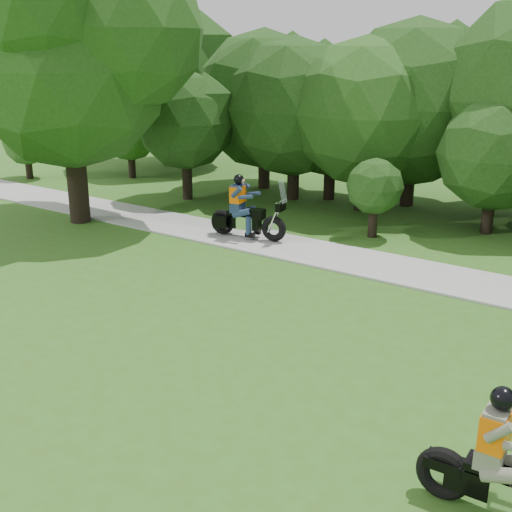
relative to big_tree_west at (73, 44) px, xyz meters
The scene contains 5 objects.
ground 13.82m from the big_tree_west, 33.03° to the right, with size 100.00×100.00×0.00m, color #385C1A.
walkway 12.05m from the big_tree_west, ahead, with size 60.00×2.20×0.06m, color #9A9A95.
big_tree_west is the anchor object (origin of this frame).
chopper_motorcycle 18.00m from the big_tree_west, 23.96° to the right, with size 2.58×0.69×1.85m.
touring_motorcycle 7.73m from the big_tree_west, 11.30° to the left, with size 2.57×1.01×1.96m.
Camera 1 is at (6.50, -7.45, 5.76)m, focal length 45.00 mm.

